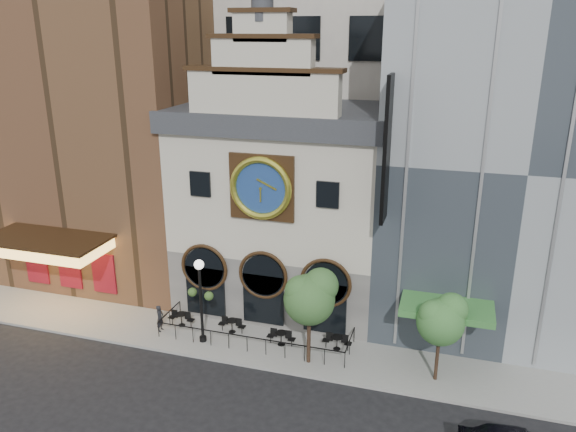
{
  "coord_description": "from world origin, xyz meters",
  "views": [
    {
      "loc": [
        9.7,
        -23.2,
        16.61
      ],
      "look_at": [
        0.83,
        6.0,
        6.35
      ],
      "focal_mm": 35.0,
      "sensor_mm": 36.0,
      "label": 1
    }
  ],
  "objects_px": {
    "bistro_1": "(232,325)",
    "bistro_2": "(281,337)",
    "bistro_3": "(337,342)",
    "pedestrian": "(160,318)",
    "tree_right": "(442,318)",
    "tree_left": "(310,296)",
    "lamppost": "(200,292)",
    "bistro_0": "(181,318)"
  },
  "relations": [
    {
      "from": "bistro_2",
      "to": "tree_left",
      "type": "bearing_deg",
      "value": -30.65
    },
    {
      "from": "lamppost",
      "to": "tree_right",
      "type": "height_order",
      "value": "lamppost"
    },
    {
      "from": "bistro_3",
      "to": "tree_right",
      "type": "relative_size",
      "value": 0.35
    },
    {
      "from": "bistro_2",
      "to": "tree_right",
      "type": "height_order",
      "value": "tree_right"
    },
    {
      "from": "lamppost",
      "to": "tree_right",
      "type": "bearing_deg",
      "value": 9.17
    },
    {
      "from": "bistro_0",
      "to": "pedestrian",
      "type": "relative_size",
      "value": 1.0
    },
    {
      "from": "bistro_2",
      "to": "tree_right",
      "type": "bearing_deg",
      "value": -5.27
    },
    {
      "from": "pedestrian",
      "to": "lamppost",
      "type": "height_order",
      "value": "lamppost"
    },
    {
      "from": "bistro_0",
      "to": "bistro_2",
      "type": "relative_size",
      "value": 1.0
    },
    {
      "from": "pedestrian",
      "to": "tree_right",
      "type": "bearing_deg",
      "value": -93.63
    },
    {
      "from": "bistro_2",
      "to": "tree_right",
      "type": "relative_size",
      "value": 0.35
    },
    {
      "from": "bistro_3",
      "to": "pedestrian",
      "type": "bearing_deg",
      "value": -174.35
    },
    {
      "from": "bistro_0",
      "to": "pedestrian",
      "type": "bearing_deg",
      "value": -135.33
    },
    {
      "from": "bistro_3",
      "to": "pedestrian",
      "type": "xyz_separation_m",
      "value": [
        -10.07,
        -1.0,
        0.32
      ]
    },
    {
      "from": "bistro_0",
      "to": "bistro_1",
      "type": "height_order",
      "value": "same"
    },
    {
      "from": "bistro_2",
      "to": "pedestrian",
      "type": "height_order",
      "value": "pedestrian"
    },
    {
      "from": "lamppost",
      "to": "tree_left",
      "type": "relative_size",
      "value": 0.94
    },
    {
      "from": "bistro_1",
      "to": "bistro_2",
      "type": "bearing_deg",
      "value": -8.63
    },
    {
      "from": "tree_left",
      "to": "bistro_1",
      "type": "bearing_deg",
      "value": 162.25
    },
    {
      "from": "bistro_0",
      "to": "bistro_2",
      "type": "height_order",
      "value": "same"
    },
    {
      "from": "bistro_0",
      "to": "bistro_2",
      "type": "distance_m",
      "value": 6.19
    },
    {
      "from": "bistro_2",
      "to": "tree_right",
      "type": "distance_m",
      "value": 8.8
    },
    {
      "from": "bistro_1",
      "to": "bistro_2",
      "type": "xyz_separation_m",
      "value": [
        3.08,
        -0.47,
        0.0
      ]
    },
    {
      "from": "bistro_1",
      "to": "tree_left",
      "type": "bearing_deg",
      "value": -17.75
    },
    {
      "from": "bistro_3",
      "to": "bistro_2",
      "type": "bearing_deg",
      "value": -171.57
    },
    {
      "from": "bistro_1",
      "to": "bistro_3",
      "type": "xyz_separation_m",
      "value": [
        6.09,
        -0.02,
        0.0
      ]
    },
    {
      "from": "bistro_0",
      "to": "bistro_3",
      "type": "xyz_separation_m",
      "value": [
        9.19,
        0.13,
        0.0
      ]
    },
    {
      "from": "bistro_1",
      "to": "pedestrian",
      "type": "relative_size",
      "value": 1.0
    },
    {
      "from": "bistro_1",
      "to": "tree_right",
      "type": "relative_size",
      "value": 0.35
    },
    {
      "from": "tree_left",
      "to": "tree_right",
      "type": "bearing_deg",
      "value": 3.27
    },
    {
      "from": "bistro_0",
      "to": "pedestrian",
      "type": "distance_m",
      "value": 1.27
    },
    {
      "from": "tree_left",
      "to": "lamppost",
      "type": "bearing_deg",
      "value": 177.66
    },
    {
      "from": "bistro_2",
      "to": "pedestrian",
      "type": "relative_size",
      "value": 1.0
    },
    {
      "from": "bistro_1",
      "to": "lamppost",
      "type": "xyz_separation_m",
      "value": [
        -1.18,
        -1.34,
        2.54
      ]
    },
    {
      "from": "bistro_1",
      "to": "bistro_2",
      "type": "relative_size",
      "value": 1.0
    },
    {
      "from": "bistro_2",
      "to": "bistro_3",
      "type": "distance_m",
      "value": 3.04
    },
    {
      "from": "bistro_0",
      "to": "tree_left",
      "type": "xyz_separation_m",
      "value": [
        8.09,
        -1.44,
        3.34
      ]
    },
    {
      "from": "bistro_3",
      "to": "lamppost",
      "type": "height_order",
      "value": "lamppost"
    },
    {
      "from": "pedestrian",
      "to": "bistro_0",
      "type": "bearing_deg",
      "value": -48.17
    },
    {
      "from": "pedestrian",
      "to": "tree_right",
      "type": "relative_size",
      "value": 0.34
    },
    {
      "from": "bistro_3",
      "to": "bistro_1",
      "type": "bearing_deg",
      "value": 179.79
    },
    {
      "from": "bistro_0",
      "to": "tree_right",
      "type": "bearing_deg",
      "value": -4.27
    }
  ]
}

